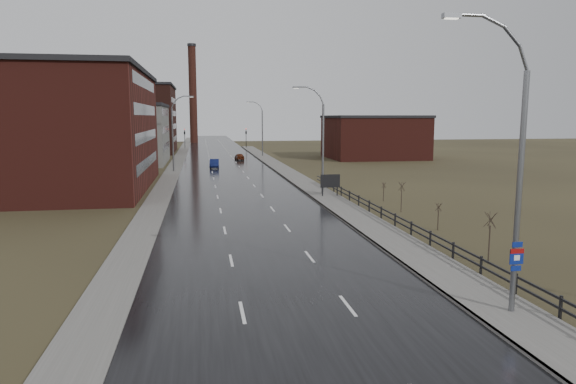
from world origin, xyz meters
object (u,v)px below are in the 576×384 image
object	(u,v)px
billboard	(330,182)
streetlight_main	(513,171)
car_far	(239,157)
car_near	(214,164)

from	to	relation	value
billboard	streetlight_main	bearing A→B (deg)	-91.13
billboard	car_far	bearing A→B (deg)	96.95
streetlight_main	billboard	size ratio (longest dim) A/B	5.06
car_near	car_far	xyz separation A→B (m)	(5.13, 14.33, -0.06)
streetlight_main	car_near	world-z (taller)	streetlight_main
streetlight_main	billboard	world-z (taller)	streetlight_main
billboard	car_near	distance (m)	34.79
streetlight_main	car_far	size ratio (longest dim) A/B	3.22
car_near	billboard	bearing A→B (deg)	-69.55
streetlight_main	car_far	bearing A→B (deg)	93.71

